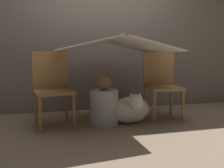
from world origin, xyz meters
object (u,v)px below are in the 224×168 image
chair_right (161,82)px  chair_left (52,85)px  person_front (104,105)px  dog (131,109)px

chair_right → chair_left: bearing=-174.5°
chair_left → chair_right: 1.46m
chair_right → person_front: 0.89m
chair_left → dog: bearing=-19.8°
chair_left → chair_right: (1.46, 0.00, 0.00)m
chair_right → dog: bearing=-153.7°
chair_right → dog: 0.63m
person_front → dog: size_ratio=1.20×
person_front → dog: 0.34m
chair_right → dog: (-0.51, -0.19, -0.30)m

